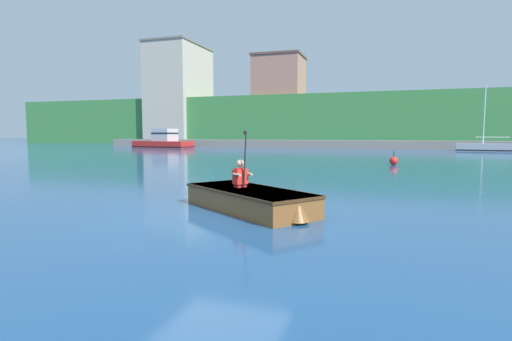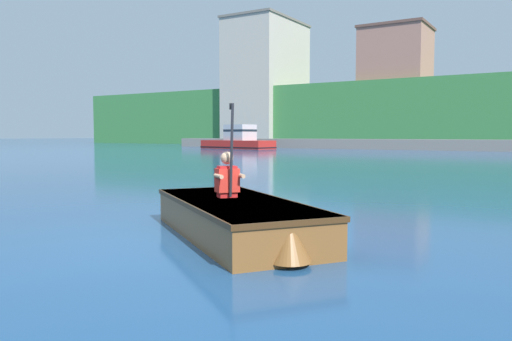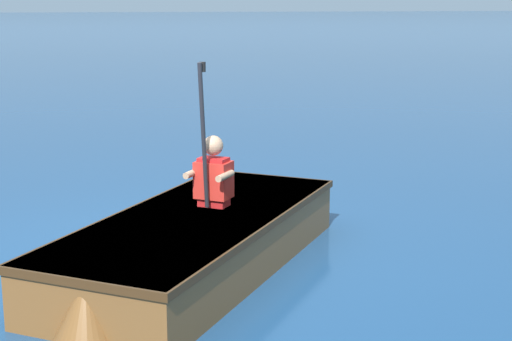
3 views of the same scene
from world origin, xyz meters
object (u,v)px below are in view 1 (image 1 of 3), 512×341
at_px(moored_boat_dock_west_inner, 163,141).
at_px(moored_boat_dock_center_far, 486,148).
at_px(person_paddler, 241,175).
at_px(channel_buoy, 394,161).
at_px(rowboat_foreground, 250,199).

distance_m(moored_boat_dock_west_inner, moored_boat_dock_center_far, 34.00).
bearing_deg(moored_boat_dock_west_inner, moored_boat_dock_center_far, 0.16).
xyz_separation_m(moored_boat_dock_center_far, person_paddler, (-11.89, -33.66, 0.38)).
xyz_separation_m(moored_boat_dock_west_inner, channel_buoy, (25.56, -19.53, -0.52)).
relative_size(person_paddler, channel_buoy, 1.72).
relative_size(rowboat_foreground, channel_buoy, 4.75).
bearing_deg(moored_boat_dock_center_far, moored_boat_dock_west_inner, -179.84).
xyz_separation_m(moored_boat_dock_west_inner, rowboat_foreground, (22.40, -33.79, -0.48)).
height_order(moored_boat_dock_center_far, channel_buoy, moored_boat_dock_center_far).
distance_m(rowboat_foreground, channel_buoy, 14.60).
bearing_deg(channel_buoy, person_paddler, -103.81).
relative_size(moored_boat_dock_west_inner, rowboat_foreground, 2.29).
xyz_separation_m(moored_boat_dock_west_inner, person_paddler, (22.11, -33.57, -0.00)).
relative_size(moored_boat_dock_center_far, person_paddler, 4.96).
xyz_separation_m(rowboat_foreground, person_paddler, (-0.30, 0.22, 0.48)).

